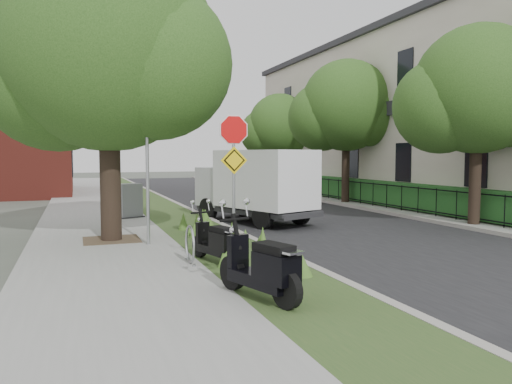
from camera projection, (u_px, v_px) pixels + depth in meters
The scene contains 21 objects.
ground at pixel (299, 254), 11.54m from camera, with size 120.00×120.00×0.00m, color #4C5147.
sidewalk_near at pixel (92, 212), 19.46m from camera, with size 3.50×60.00×0.12m, color gray.
verge at pixel (163, 210), 20.40m from camera, with size 2.00×60.00×0.12m, color #2D4D21.
kerb_near at pixel (187, 209), 20.74m from camera, with size 0.20×60.00×0.13m, color #9E9991.
road at pixel (265, 207), 21.94m from camera, with size 7.00×60.00×0.01m, color black.
kerb_far at pixel (336, 203), 23.12m from camera, with size 0.20×60.00×0.13m, color #9E9991.
footpath_far at pixel (367, 202), 23.70m from camera, with size 3.20×60.00×0.12m, color gray.
street_tree_main at pixel (104, 55), 12.48m from camera, with size 6.21×5.54×7.66m.
bare_post at pixel (147, 162), 11.98m from camera, with size 0.08×0.08×4.00m.
bike_hoop at pixel (190, 244), 10.02m from camera, with size 0.06×0.78×0.77m.
sign_assembly at pixel (234, 154), 11.44m from camera, with size 0.94×0.08×3.22m.
fence_far at pixel (349, 190), 23.32m from camera, with size 0.04×24.00×1.00m.
hedge_far at pixel (362, 190), 23.56m from camera, with size 1.00×24.00×1.10m, color #1B4C1D.
terrace_houses at pixel (426, 117), 24.52m from camera, with size 7.40×26.40×8.20m.
far_tree_a at pixel (475, 96), 15.52m from camera, with size 4.60×4.10×6.22m.
far_tree_b at pixel (345, 110), 23.00m from camera, with size 4.83×4.31×6.56m.
far_tree_c at pixel (278, 128), 30.53m from camera, with size 4.37×3.89×5.93m.
scooter_near at pixel (218, 245), 10.03m from camera, with size 0.62×1.53×0.75m.
scooter_far at pixel (266, 273), 7.35m from camera, with size 0.77×1.81×0.89m.
box_truck at pixel (256, 183), 16.78m from camera, with size 3.28×4.95×2.10m.
utility_cabinet at pixel (129, 201), 17.40m from camera, with size 1.05×0.89×1.18m.
Camera 1 is at (-4.84, -10.38, 2.28)m, focal length 35.00 mm.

